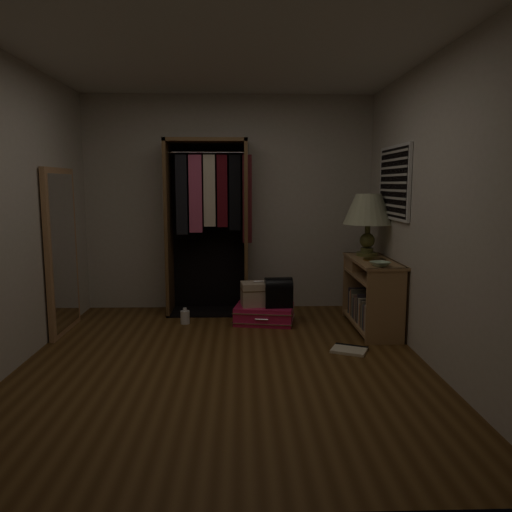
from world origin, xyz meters
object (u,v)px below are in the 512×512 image
at_px(console_bookshelf, 371,291).
at_px(train_case, 259,294).
at_px(open_wardrobe, 210,211).
at_px(white_jug, 185,317).
at_px(pink_suitcase, 264,314).
at_px(black_bag, 278,292).
at_px(floor_mirror, 62,251).
at_px(table_lamp, 368,211).

height_order(console_bookshelf, train_case, console_bookshelf).
xyz_separation_m(open_wardrobe, white_jug, (-0.26, -0.52, -1.14)).
distance_m(pink_suitcase, white_jug, 0.88).
relative_size(console_bookshelf, black_bag, 3.42).
relative_size(floor_mirror, black_bag, 5.20).
distance_m(open_wardrobe, black_bag, 1.28).
relative_size(open_wardrobe, table_lamp, 3.01).
xyz_separation_m(open_wardrobe, train_case, (0.55, -0.50, -0.89)).
distance_m(console_bookshelf, black_bag, 1.00).
bearing_deg(black_bag, open_wardrobe, 140.24).
relative_size(console_bookshelf, open_wardrobe, 0.55).
distance_m(open_wardrobe, pink_suitcase, 1.37).
bearing_deg(floor_mirror, console_bookshelf, 0.62).
distance_m(open_wardrobe, train_case, 1.16).
distance_m(table_lamp, white_jug, 2.34).
bearing_deg(console_bookshelf, open_wardrobe, 157.24).
bearing_deg(open_wardrobe, black_bag, -36.37).
relative_size(pink_suitcase, train_case, 1.74).
distance_m(open_wardrobe, floor_mirror, 1.71).
xyz_separation_m(open_wardrobe, floor_mirror, (-1.49, -0.77, -0.37)).
xyz_separation_m(black_bag, white_jug, (-1.03, 0.05, -0.29)).
xyz_separation_m(console_bookshelf, train_case, (-1.20, 0.23, -0.07)).
xyz_separation_m(open_wardrobe, table_lamp, (1.76, -0.49, 0.03)).
bearing_deg(console_bookshelf, pink_suitcase, 168.72).
height_order(open_wardrobe, train_case, open_wardrobe).
height_order(pink_suitcase, white_jug, pink_suitcase).
bearing_deg(white_jug, console_bookshelf, -6.06).
xyz_separation_m(open_wardrobe, black_bag, (0.77, -0.57, -0.85)).
height_order(open_wardrobe, table_lamp, open_wardrobe).
distance_m(floor_mirror, table_lamp, 3.28).
height_order(floor_mirror, pink_suitcase, floor_mirror).
bearing_deg(train_case, table_lamp, -6.20).
distance_m(train_case, table_lamp, 1.51).
bearing_deg(black_bag, console_bookshelf, -13.09).
bearing_deg(train_case, white_jug, 174.58).
bearing_deg(console_bookshelf, white_jug, 173.94).
distance_m(open_wardrobe, table_lamp, 1.82).
xyz_separation_m(black_bag, table_lamp, (0.99, 0.08, 0.88)).
relative_size(train_case, black_bag, 1.26).
bearing_deg(white_jug, open_wardrobe, 63.27).
height_order(floor_mirror, train_case, floor_mirror).
distance_m(console_bookshelf, white_jug, 2.05).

